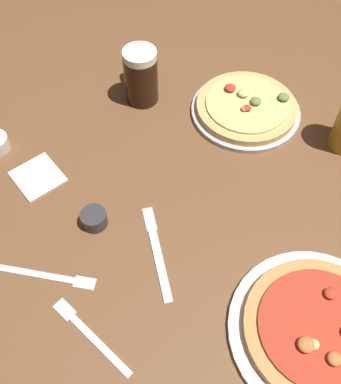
{
  "coord_description": "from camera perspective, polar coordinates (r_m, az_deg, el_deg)",
  "views": [
    {
      "loc": [
        -0.17,
        -0.56,
        0.84
      ],
      "look_at": [
        0.0,
        0.0,
        0.02
      ],
      "focal_mm": 41.94,
      "sensor_mm": 36.0,
      "label": 1
    }
  ],
  "objects": [
    {
      "name": "ground_plane",
      "position": [
        1.04,
        0.0,
        -1.12
      ],
      "size": [
        2.4,
        2.4,
        0.03
      ],
      "primitive_type": "cube",
      "color": "brown"
    },
    {
      "name": "pizza_plate_near",
      "position": [
        0.91,
        18.33,
        -16.4
      ],
      "size": [
        0.34,
        0.34,
        0.05
      ],
      "color": "silver",
      "rests_on": "ground_plane"
    },
    {
      "name": "pizza_plate_far",
      "position": [
        1.21,
        9.59,
        10.5
      ],
      "size": [
        0.29,
        0.29,
        0.05
      ],
      "color": "#B2B2B7",
      "rests_on": "ground_plane"
    },
    {
      "name": "beer_mug_dark",
      "position": [
        1.2,
        -3.84,
        14.57
      ],
      "size": [
        0.09,
        0.14,
        0.15
      ],
      "color": "black",
      "rests_on": "ground_plane"
    },
    {
      "name": "ramekin_butter",
      "position": [
        0.99,
        -9.71,
        -3.35
      ],
      "size": [
        0.06,
        0.06,
        0.03
      ],
      "primitive_type": "cylinder",
      "color": "#333338",
      "rests_on": "ground_plane"
    },
    {
      "name": "napkin_folded",
      "position": [
        1.1,
        -16.55,
        1.96
      ],
      "size": [
        0.13,
        0.14,
        0.01
      ],
      "primitive_type": "cube",
      "rotation": [
        0.0,
        0.0,
        0.39
      ],
      "color": "white",
      "rests_on": "ground_plane"
    },
    {
      "name": "fork_left",
      "position": [
        0.89,
        -10.21,
        -17.44
      ],
      "size": [
        0.12,
        0.19,
        0.01
      ],
      "color": "silver",
      "rests_on": "ground_plane"
    },
    {
      "name": "knife_right",
      "position": [
        0.95,
        -1.73,
        -7.51
      ],
      "size": [
        0.04,
        0.23,
        0.01
      ],
      "color": "silver",
      "rests_on": "ground_plane"
    },
    {
      "name": "fork_spare",
      "position": [
        0.96,
        -15.86,
        -10.13
      ],
      "size": [
        0.21,
        0.12,
        0.01
      ],
      "color": "silver",
      "rests_on": "ground_plane"
    }
  ]
}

